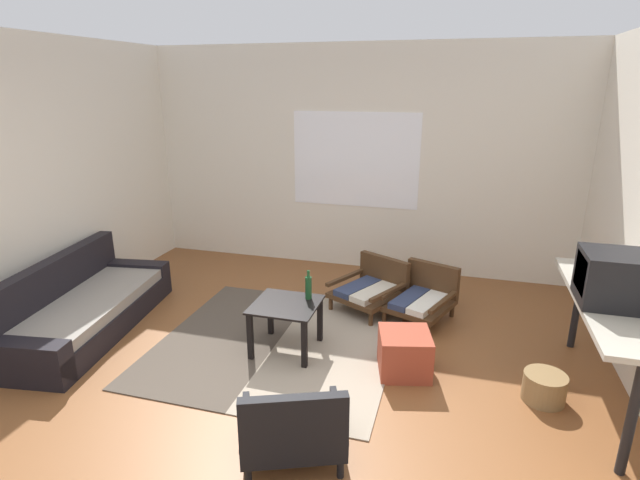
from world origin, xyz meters
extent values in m
plane|color=brown|center=(0.00, 0.00, 0.00)|extent=(7.80, 7.80, 0.00)
cube|color=silver|center=(0.00, 3.06, 1.35)|extent=(5.60, 0.12, 2.70)
cube|color=white|center=(0.00, 3.00, 1.36)|extent=(1.55, 0.01, 1.13)
cube|color=#4C4238|center=(-0.74, 0.84, 0.01)|extent=(1.03, 2.10, 0.01)
cube|color=gray|center=(0.29, 0.84, 0.01)|extent=(1.03, 2.10, 0.01)
cube|color=black|center=(-2.03, 0.60, 0.11)|extent=(1.04, 2.05, 0.23)
cube|color=gray|center=(-2.00, 0.60, 0.28)|extent=(0.92, 1.86, 0.10)
cube|color=black|center=(-2.35, 0.55, 0.40)|extent=(0.42, 1.96, 0.57)
cube|color=black|center=(-2.16, 1.48, 0.18)|extent=(0.79, 0.29, 0.36)
cube|color=black|center=(-1.91, -0.28, 0.18)|extent=(0.79, 0.29, 0.36)
cube|color=black|center=(-0.11, 0.76, 0.44)|extent=(0.56, 0.54, 0.02)
cube|color=black|center=(-0.35, 0.99, 0.21)|extent=(0.04, 0.04, 0.43)
cube|color=black|center=(0.13, 0.99, 0.21)|extent=(0.04, 0.04, 0.43)
cube|color=black|center=(-0.35, 0.53, 0.21)|extent=(0.04, 0.04, 0.43)
cube|color=black|center=(0.13, 0.53, 0.21)|extent=(0.04, 0.04, 0.43)
cylinder|color=#472D19|center=(0.52, 1.40, 0.07)|extent=(0.04, 0.04, 0.14)
cylinder|color=#472D19|center=(0.06, 1.64, 0.07)|extent=(0.04, 0.04, 0.14)
cylinder|color=#472D19|center=(0.77, 1.89, 0.07)|extent=(0.04, 0.04, 0.14)
cylinder|color=#472D19|center=(0.31, 2.13, 0.07)|extent=(0.04, 0.04, 0.14)
cube|color=#472D19|center=(0.42, 1.76, 0.17)|extent=(0.82, 0.83, 0.05)
cube|color=beige|center=(0.50, 1.70, 0.22)|extent=(0.44, 0.59, 0.06)
cube|color=#2D3856|center=(0.32, 1.79, 0.22)|extent=(0.44, 0.59, 0.06)
cube|color=#472D19|center=(0.55, 2.02, 0.35)|extent=(0.57, 0.34, 0.31)
cube|color=#472D19|center=(0.67, 1.64, 0.28)|extent=(0.33, 0.58, 0.04)
cube|color=#472D19|center=(0.17, 1.89, 0.28)|extent=(0.33, 0.58, 0.04)
cylinder|color=black|center=(0.02, -0.31, 0.06)|extent=(0.04, 0.04, 0.12)
cylinder|color=black|center=(0.52, -0.11, 0.06)|extent=(0.04, 0.04, 0.12)
cylinder|color=black|center=(0.19, -0.75, 0.06)|extent=(0.04, 0.04, 0.12)
cylinder|color=black|center=(0.70, -0.55, 0.06)|extent=(0.04, 0.04, 0.12)
cube|color=black|center=(0.36, -0.43, 0.15)|extent=(0.79, 0.75, 0.05)
cube|color=silver|center=(0.25, -0.45, 0.20)|extent=(0.38, 0.53, 0.06)
cube|color=#2D3856|center=(0.45, -0.37, 0.20)|extent=(0.38, 0.53, 0.06)
cube|color=black|center=(0.45, -0.66, 0.38)|extent=(0.61, 0.30, 0.41)
cube|color=black|center=(0.09, -0.54, 0.26)|extent=(0.25, 0.53, 0.04)
cube|color=black|center=(0.63, -0.32, 0.26)|extent=(0.25, 0.53, 0.04)
cylinder|color=#472D19|center=(1.08, 1.33, 0.07)|extent=(0.04, 0.04, 0.13)
cylinder|color=#472D19|center=(0.64, 1.50, 0.07)|extent=(0.04, 0.04, 0.13)
cylinder|color=#472D19|center=(1.27, 1.84, 0.07)|extent=(0.04, 0.04, 0.13)
cylinder|color=#472D19|center=(0.84, 2.01, 0.07)|extent=(0.04, 0.04, 0.13)
cube|color=#472D19|center=(0.96, 1.67, 0.16)|extent=(0.74, 0.78, 0.05)
cube|color=silver|center=(1.04, 1.61, 0.21)|extent=(0.37, 0.59, 0.06)
cube|color=#2D3856|center=(0.86, 1.68, 0.21)|extent=(0.37, 0.59, 0.06)
cube|color=#472D19|center=(1.06, 1.93, 0.35)|extent=(0.54, 0.26, 0.33)
cube|color=#472D19|center=(1.19, 1.58, 0.27)|extent=(0.27, 0.60, 0.04)
cube|color=#472D19|center=(0.72, 1.76, 0.27)|extent=(0.27, 0.60, 0.04)
cube|color=#993D28|center=(0.93, 0.69, 0.17)|extent=(0.49, 0.49, 0.35)
cube|color=#B2AD9E|center=(2.32, 0.73, 0.78)|extent=(0.44, 1.69, 0.04)
cylinder|color=black|center=(2.32, -0.05, 0.38)|extent=(0.06, 0.06, 0.76)
cylinder|color=black|center=(2.32, 1.52, 0.38)|extent=(0.06, 0.06, 0.76)
cube|color=black|center=(2.32, 0.66, 0.98)|extent=(0.46, 0.41, 0.36)
cube|color=black|center=(2.09, 0.66, 1.00)|extent=(0.01, 0.32, 0.25)
cylinder|color=brown|center=(2.32, 1.04, 0.91)|extent=(0.22, 0.22, 0.21)
cylinder|color=brown|center=(2.32, 1.04, 1.06)|extent=(0.10, 0.10, 0.09)
cylinder|color=#194723|center=(0.05, 0.91, 0.55)|extent=(0.06, 0.06, 0.20)
cylinder|color=#194723|center=(0.05, 0.91, 0.68)|extent=(0.03, 0.03, 0.06)
cylinder|color=olive|center=(1.97, 0.60, 0.11)|extent=(0.31, 0.31, 0.21)
camera|label=1|loc=(1.24, -2.88, 2.25)|focal=27.78mm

